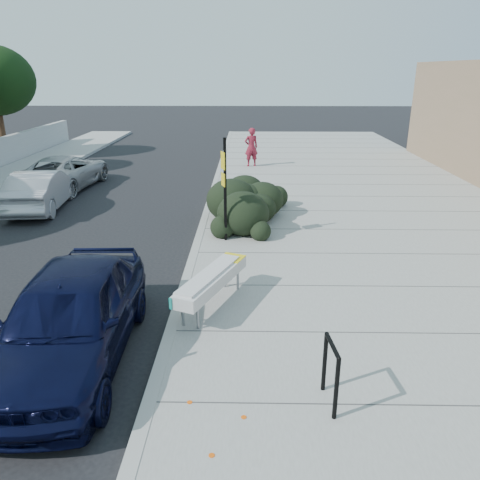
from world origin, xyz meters
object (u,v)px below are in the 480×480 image
object	(u,v)px
bench	(212,280)
pedestrian	(251,147)
suv_silver	(65,172)
sign_post	(225,184)
wagon_silver	(41,190)
sedan_navy	(70,317)
bike_rack	(331,368)

from	to	relation	value
bench	pedestrian	size ratio (longest dim) A/B	1.27
suv_silver	sign_post	bearing A→B (deg)	141.53
wagon_silver	sedan_navy	bearing A→B (deg)	109.59
bike_rack	sign_post	xyz separation A→B (m)	(-1.85, 6.96, 1.03)
bike_rack	suv_silver	bearing A→B (deg)	117.12
bench	suv_silver	bearing A→B (deg)	145.84
bench	sedan_navy	size ratio (longest dim) A/B	0.50
wagon_silver	suv_silver	size ratio (longest dim) A/B	0.86
bench	suv_silver	xyz separation A→B (m)	(-7.04, 10.80, -0.03)
sedan_navy	pedestrian	xyz separation A→B (m)	(3.13, 16.68, 0.27)
sign_post	sedan_navy	size ratio (longest dim) A/B	0.60
bike_rack	wagon_silver	xyz separation A→B (m)	(-8.64, 10.57, -0.05)
wagon_silver	pedestrian	bearing A→B (deg)	-141.69
bike_rack	bench	bearing A→B (deg)	116.94
bench	pedestrian	xyz separation A→B (m)	(0.86, 14.97, 0.37)
bike_rack	sedan_navy	size ratio (longest dim) A/B	0.21
bench	suv_silver	distance (m)	12.89
sign_post	wagon_silver	size ratio (longest dim) A/B	0.67
bench	bike_rack	bearing A→B (deg)	-34.39
sign_post	wagon_silver	distance (m)	7.76
sedan_navy	suv_silver	xyz separation A→B (m)	(-4.77, 12.51, -0.13)
bench	sign_post	size ratio (longest dim) A/B	0.83
bike_rack	suv_silver	distance (m)	16.43
bench	sign_post	bearing A→B (deg)	111.72
bench	sedan_navy	bearing A→B (deg)	-120.27
suv_silver	pedestrian	xyz separation A→B (m)	(7.90, 4.17, 0.40)
bench	pedestrian	distance (m)	15.00
bike_rack	pedestrian	bearing A→B (deg)	87.45
sign_post	pedestrian	bearing A→B (deg)	66.38
pedestrian	bench	bearing A→B (deg)	68.32
bench	wagon_silver	world-z (taller)	wagon_silver
sedan_navy	bench	bearing A→B (deg)	34.98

